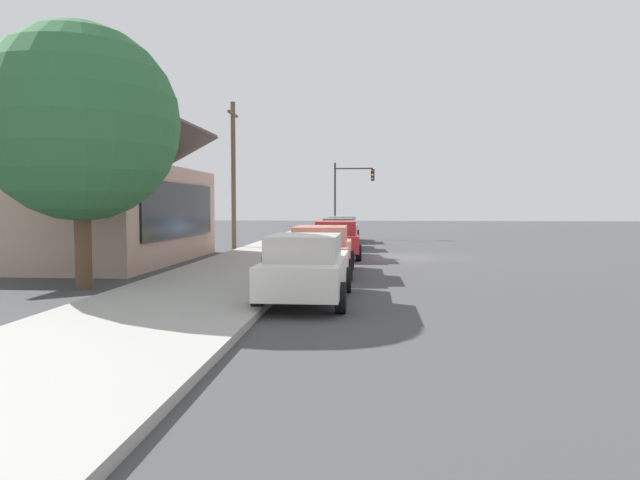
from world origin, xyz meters
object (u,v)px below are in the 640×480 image
at_px(traffic_light_main, 350,188).
at_px(car_skyblue, 343,228).
at_px(car_coral, 322,250).
at_px(fire_hydrant_red, 264,269).
at_px(car_cherry, 336,239).
at_px(utility_pole_wooden, 233,173).
at_px(car_olive, 338,233).
at_px(shade_tree, 80,123).
at_px(car_ivory, 307,267).

bearing_deg(traffic_light_main, car_skyblue, 175.17).
relative_size(car_coral, fire_hydrant_red, 6.92).
relative_size(car_cherry, utility_pole_wooden, 0.63).
xyz_separation_m(car_olive, traffic_light_main, (9.96, -0.34, 2.68)).
distance_m(traffic_light_main, fire_hydrant_red, 24.54).
height_order(traffic_light_main, utility_pole_wooden, utility_pole_wooden).
distance_m(car_cherry, shade_tree, 12.16).
distance_m(car_cherry, utility_pole_wooden, 7.76).
distance_m(car_skyblue, shade_tree, 22.24).
xyz_separation_m(car_skyblue, shade_tree, (-21.09, 6.09, 3.61)).
relative_size(car_coral, utility_pole_wooden, 0.66).
height_order(car_olive, shade_tree, shade_tree).
xyz_separation_m(car_skyblue, utility_pole_wooden, (-6.81, 5.32, 3.11)).
bearing_deg(car_coral, car_skyblue, -0.41).
relative_size(shade_tree, fire_hydrant_red, 9.93).
distance_m(car_coral, traffic_light_main, 21.59).
distance_m(car_skyblue, fire_hydrant_red, 20.29).
height_order(car_skyblue, fire_hydrant_red, car_skyblue).
xyz_separation_m(car_cherry, car_skyblue, (11.31, 0.18, -0.00)).
bearing_deg(car_olive, car_ivory, 178.04).
height_order(car_coral, fire_hydrant_red, car_coral).
bearing_deg(car_coral, shade_tree, 120.63).
height_order(car_olive, fire_hydrant_red, car_olive).
bearing_deg(utility_pole_wooden, fire_hydrant_red, -163.43).
bearing_deg(car_olive, shade_tree, 155.79).
bearing_deg(shade_tree, car_coral, -58.79).
bearing_deg(shade_tree, fire_hydrant_red, -79.99).
relative_size(car_coral, car_olive, 1.09).
height_order(car_olive, traffic_light_main, traffic_light_main).
bearing_deg(car_skyblue, fire_hydrant_red, 175.39).
bearing_deg(utility_pole_wooden, car_coral, -153.08).
distance_m(car_cherry, car_skyblue, 11.32).
bearing_deg(fire_hydrant_red, car_ivory, -149.63).
distance_m(car_coral, car_skyblue, 17.37).
relative_size(car_skyblue, utility_pole_wooden, 0.64).
relative_size(car_cherry, car_skyblue, 0.99).
xyz_separation_m(car_ivory, fire_hydrant_red, (2.45, 1.44, -0.32)).
relative_size(car_olive, utility_pole_wooden, 0.60).
xyz_separation_m(car_olive, utility_pole_wooden, (-0.90, 5.32, 3.12)).
bearing_deg(car_ivory, car_cherry, 0.19).
bearing_deg(car_coral, car_olive, -0.36).
xyz_separation_m(car_coral, car_cherry, (6.06, -0.13, -0.00)).
relative_size(car_cherry, car_olive, 1.04).
xyz_separation_m(car_ivory, car_cherry, (11.38, -0.06, 0.00)).
bearing_deg(shade_tree, car_skyblue, -16.10).
relative_size(car_coral, shade_tree, 0.70).
bearing_deg(car_olive, car_cherry, 179.46).
relative_size(car_olive, traffic_light_main, 0.87).
bearing_deg(shade_tree, car_cherry, -32.65).
relative_size(car_cherry, fire_hydrant_red, 6.64).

